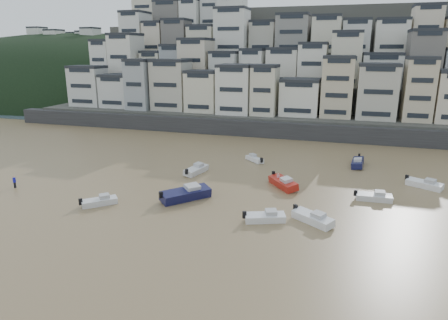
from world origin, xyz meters
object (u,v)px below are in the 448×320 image
(boat_g, at_px, (425,183))
(boat_c, at_px, (186,192))
(person_pink, at_px, (278,179))
(boat_i, at_px, (358,162))
(person_blue, at_px, (14,182))
(boat_e, at_px, (283,182))
(boat_f, at_px, (196,169))
(boat_h, at_px, (255,158))
(boat_a, at_px, (265,216))
(boat_b, at_px, (313,217))
(boat_j, at_px, (99,200))
(boat_d, at_px, (374,196))

(boat_g, bearing_deg, boat_c, -126.60)
(boat_g, xyz_separation_m, person_pink, (-20.15, -4.75, 0.15))
(boat_c, height_order, boat_g, boat_c)
(boat_g, xyz_separation_m, boat_i, (-8.90, 8.62, 0.08))
(person_pink, bearing_deg, person_blue, -160.87)
(person_pink, bearing_deg, boat_e, -46.65)
(boat_f, bearing_deg, boat_h, -24.84)
(boat_a, distance_m, boat_b, 5.39)
(boat_b, height_order, boat_j, boat_b)
(boat_b, bearing_deg, boat_i, 113.06)
(boat_e, distance_m, boat_g, 20.09)
(boat_e, relative_size, person_pink, 3.52)
(boat_f, bearing_deg, boat_g, -71.81)
(boat_d, distance_m, person_blue, 49.56)
(boat_g, height_order, person_pink, person_pink)
(boat_g, bearing_deg, boat_j, -126.10)
(boat_j, distance_m, person_blue, 15.46)
(boat_i, distance_m, person_pink, 17.47)
(boat_h, bearing_deg, person_pink, 161.50)
(boat_b, distance_m, boat_c, 16.74)
(boat_b, bearing_deg, person_pink, 151.27)
(boat_b, height_order, boat_i, boat_i)
(boat_c, xyz_separation_m, boat_f, (-2.77, 11.11, -0.25))
(boat_g, bearing_deg, boat_f, -146.13)
(boat_f, bearing_deg, boat_e, -87.24)
(boat_d, distance_m, boat_h, 23.50)
(boat_e, distance_m, boat_j, 25.12)
(person_blue, bearing_deg, boat_i, 28.76)
(boat_b, height_order, boat_d, boat_b)
(boat_h, xyz_separation_m, boat_i, (17.25, 2.27, 0.20))
(boat_f, xyz_separation_m, boat_g, (33.48, 3.17, -0.03))
(boat_a, relative_size, boat_i, 0.86)
(boat_b, bearing_deg, boat_h, 152.20)
(boat_h, bearing_deg, boat_j, 103.89)
(boat_i, bearing_deg, boat_d, 11.30)
(boat_b, distance_m, person_pink, 13.43)
(boat_c, distance_m, boat_h, 21.12)
(boat_g, relative_size, person_blue, 3.02)
(boat_b, height_order, boat_e, boat_e)
(boat_a, bearing_deg, person_pink, 72.30)
(boat_j, bearing_deg, boat_e, -10.50)
(person_blue, bearing_deg, boat_g, 17.05)
(boat_a, height_order, boat_d, boat_a)
(boat_b, height_order, boat_c, boat_c)
(boat_a, height_order, boat_e, boat_e)
(boat_i, relative_size, boat_j, 1.23)
(boat_i, bearing_deg, boat_j, -43.57)
(boat_a, distance_m, boat_e, 12.37)
(boat_h, bearing_deg, boat_i, -129.42)
(boat_a, relative_size, boat_c, 0.69)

